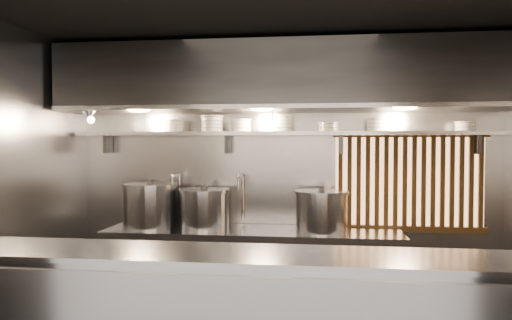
% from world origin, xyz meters
% --- Properties ---
extents(ceiling, '(4.50, 4.50, 0.00)m').
position_xyz_m(ceiling, '(0.00, 0.00, 2.80)').
color(ceiling, black).
rests_on(ceiling, wall_back).
extents(wall_back, '(4.50, 0.00, 4.50)m').
position_xyz_m(wall_back, '(0.00, 1.50, 1.40)').
color(wall_back, gray).
rests_on(wall_back, floor).
extents(wall_left, '(0.00, 3.00, 3.00)m').
position_xyz_m(wall_left, '(-2.25, 0.00, 1.40)').
color(wall_left, gray).
rests_on(wall_left, floor).
extents(cooking_bench, '(3.00, 0.70, 0.90)m').
position_xyz_m(cooking_bench, '(-0.30, 1.13, 0.45)').
color(cooking_bench, '#9D9DA2').
rests_on(cooking_bench, floor).
extents(bowl_shelf, '(4.40, 0.34, 0.04)m').
position_xyz_m(bowl_shelf, '(0.00, 1.32, 1.88)').
color(bowl_shelf, '#9D9DA2').
rests_on(bowl_shelf, wall_back).
extents(exhaust_hood, '(4.40, 0.81, 0.65)m').
position_xyz_m(exhaust_hood, '(0.00, 1.10, 2.42)').
color(exhaust_hood, '#2D2D30').
rests_on(exhaust_hood, ceiling).
extents(wood_screen, '(1.56, 0.09, 1.04)m').
position_xyz_m(wood_screen, '(1.30, 1.45, 1.38)').
color(wood_screen, '#FFB672').
rests_on(wood_screen, wall_back).
extents(faucet_left, '(0.04, 0.30, 0.50)m').
position_xyz_m(faucet_left, '(-1.15, 1.37, 1.31)').
color(faucet_left, silver).
rests_on(faucet_left, wall_back).
extents(faucet_right, '(0.04, 0.30, 0.50)m').
position_xyz_m(faucet_right, '(-0.45, 1.37, 1.31)').
color(faucet_right, silver).
rests_on(faucet_right, wall_back).
extents(heat_lamp, '(0.25, 0.35, 0.20)m').
position_xyz_m(heat_lamp, '(-1.90, 0.85, 2.07)').
color(heat_lamp, '#9D9DA2').
rests_on(heat_lamp, exhaust_hood).
extents(pendant_bulb, '(0.09, 0.09, 0.19)m').
position_xyz_m(pendant_bulb, '(-0.10, 1.20, 1.96)').
color(pendant_bulb, '#2D2D30').
rests_on(pendant_bulb, exhaust_hood).
extents(stock_pot_left, '(0.65, 0.65, 0.44)m').
position_xyz_m(stock_pot_left, '(-0.81, 1.18, 1.10)').
color(stock_pot_left, '#9D9DA2').
rests_on(stock_pot_left, cooking_bench).
extents(stock_pot_mid, '(0.66, 0.66, 0.50)m').
position_xyz_m(stock_pot_mid, '(-1.38, 1.14, 1.13)').
color(stock_pot_mid, '#9D9DA2').
rests_on(stock_pot_mid, cooking_bench).
extents(stock_pot_right, '(0.70, 0.70, 0.45)m').
position_xyz_m(stock_pot_right, '(0.40, 1.10, 1.11)').
color(stock_pot_right, '#9D9DA2').
rests_on(stock_pot_right, cooking_bench).
extents(bowl_stack_0, '(0.23, 0.23, 0.13)m').
position_xyz_m(bowl_stack_0, '(-1.16, 1.32, 1.97)').
color(bowl_stack_0, white).
rests_on(bowl_stack_0, bowl_shelf).
extents(bowl_stack_1, '(0.24, 0.24, 0.17)m').
position_xyz_m(bowl_stack_1, '(-0.75, 1.32, 1.98)').
color(bowl_stack_1, white).
rests_on(bowl_stack_1, bowl_shelf).
extents(bowl_stack_2, '(0.21, 0.21, 0.13)m').
position_xyz_m(bowl_stack_2, '(-0.44, 1.32, 1.97)').
color(bowl_stack_2, white).
rests_on(bowl_stack_2, bowl_shelf).
extents(bowl_stack_3, '(0.20, 0.20, 0.17)m').
position_xyz_m(bowl_stack_3, '(0.01, 1.32, 1.99)').
color(bowl_stack_3, white).
rests_on(bowl_stack_3, bowl_shelf).
extents(bowl_stack_4, '(0.22, 0.22, 0.09)m').
position_xyz_m(bowl_stack_4, '(0.47, 1.32, 1.95)').
color(bowl_stack_4, white).
rests_on(bowl_stack_4, bowl_shelf).
extents(bowl_stack_5, '(0.22, 0.22, 0.13)m').
position_xyz_m(bowl_stack_5, '(0.95, 1.32, 1.97)').
color(bowl_stack_5, white).
rests_on(bowl_stack_5, bowl_shelf).
extents(bowl_stack_6, '(0.21, 0.21, 0.09)m').
position_xyz_m(bowl_stack_6, '(1.81, 1.32, 1.95)').
color(bowl_stack_6, white).
rests_on(bowl_stack_6, bowl_shelf).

